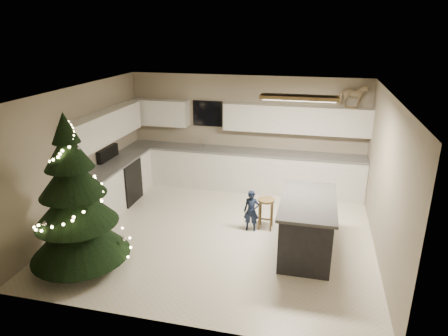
{
  "coord_description": "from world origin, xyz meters",
  "views": [
    {
      "loc": [
        1.61,
        -6.42,
        3.62
      ],
      "look_at": [
        0.0,
        0.35,
        1.15
      ],
      "focal_mm": 32.0,
      "sensor_mm": 36.0,
      "label": 1
    }
  ],
  "objects_px": {
    "island": "(307,226)",
    "christmas_tree": "(76,208)",
    "toddler": "(251,211)",
    "rocking_horse": "(353,96)",
    "bar_stool": "(266,206)"
  },
  "relations": [
    {
      "from": "bar_stool",
      "to": "christmas_tree",
      "type": "xyz_separation_m",
      "value": [
        -2.66,
        -1.96,
        0.58
      ]
    },
    {
      "from": "christmas_tree",
      "to": "rocking_horse",
      "type": "xyz_separation_m",
      "value": [
        4.15,
        3.92,
        1.23
      ]
    },
    {
      "from": "toddler",
      "to": "rocking_horse",
      "type": "relative_size",
      "value": 1.36
    },
    {
      "from": "rocking_horse",
      "to": "toddler",
      "type": "bearing_deg",
      "value": 138.18
    },
    {
      "from": "island",
      "to": "christmas_tree",
      "type": "xyz_separation_m",
      "value": [
        -3.42,
        -1.3,
        0.55
      ]
    },
    {
      "from": "island",
      "to": "rocking_horse",
      "type": "bearing_deg",
      "value": 74.54
    },
    {
      "from": "island",
      "to": "rocking_horse",
      "type": "distance_m",
      "value": 3.25
    },
    {
      "from": "island",
      "to": "toddler",
      "type": "distance_m",
      "value": 1.15
    },
    {
      "from": "christmas_tree",
      "to": "toddler",
      "type": "bearing_deg",
      "value": 37.1
    },
    {
      "from": "bar_stool",
      "to": "christmas_tree",
      "type": "bearing_deg",
      "value": -143.59
    },
    {
      "from": "rocking_horse",
      "to": "bar_stool",
      "type": "bearing_deg",
      "value": 140.6
    },
    {
      "from": "toddler",
      "to": "rocking_horse",
      "type": "bearing_deg",
      "value": 48.7
    },
    {
      "from": "island",
      "to": "christmas_tree",
      "type": "height_order",
      "value": "christmas_tree"
    },
    {
      "from": "toddler",
      "to": "rocking_horse",
      "type": "xyz_separation_m",
      "value": [
        1.75,
        2.11,
        1.87
      ]
    },
    {
      "from": "bar_stool",
      "to": "rocking_horse",
      "type": "xyz_separation_m",
      "value": [
        1.49,
        1.97,
        1.81
      ]
    }
  ]
}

